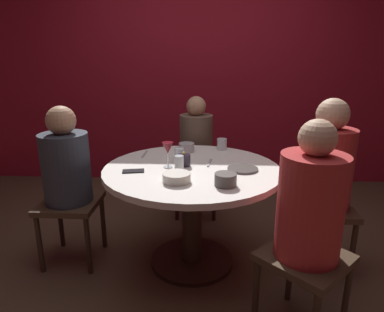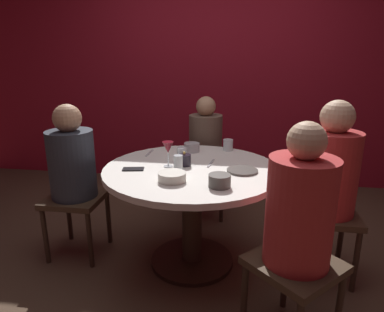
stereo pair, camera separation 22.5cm
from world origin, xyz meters
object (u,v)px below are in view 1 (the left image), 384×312
seated_diner_left (66,169)px  bowl_small_white (226,180)px  cup_near_candle (179,154)px  dining_table (192,191)px  bowl_salad_center (177,177)px  wine_glass (168,149)px  cup_by_right_diner (179,163)px  seated_diner_front_right (310,209)px  bowl_serving_large (187,147)px  seated_diner_back (196,143)px  candle_holder (184,160)px  cell_phone (133,171)px  dinner_plate (243,169)px  cup_by_left_diner (222,144)px  seated_diner_right (326,168)px

seated_diner_left → bowl_small_white: 1.14m
bowl_small_white → cup_near_candle: bearing=122.1°
dining_table → bowl_salad_center: (-0.08, -0.28, 0.20)m
wine_glass → cup_by_right_diner: bearing=-37.7°
seated_diner_front_right → bowl_small_white: 0.50m
seated_diner_front_right → bowl_serving_large: seated_diner_front_right is taller
seated_diner_back → seated_diner_front_right: size_ratio=0.95×
candle_holder → seated_diner_left: bearing=-177.8°
seated_diner_front_right → bowl_small_white: seated_diner_front_right is taller
cell_phone → bowl_small_white: (0.59, -0.22, 0.03)m
cup_near_candle → dinner_plate: bearing=-24.7°
seated_diner_left → wine_glass: (0.71, -0.01, 0.15)m
seated_diner_front_right → dinner_plate: (-0.28, 0.58, 0.02)m
bowl_serving_large → cell_phone: bearing=-122.5°
bowl_small_white → cup_by_left_diner: size_ratio=1.43×
cup_near_candle → cup_by_left_diner: bearing=44.0°
seated_diner_back → candle_holder: size_ratio=11.17×
seated_diner_front_right → cup_by_right_diner: size_ratio=11.57×
seated_diner_back → cup_by_right_diner: size_ratio=11.01×
seated_diner_front_right → cup_near_candle: 1.06m
wine_glass → bowl_small_white: size_ratio=1.36×
wine_glass → seated_diner_back: bearing=79.1°
seated_diner_left → seated_diner_front_right: size_ratio=0.97×
seated_diner_left → bowl_serving_large: 0.91m
seated_diner_right → wine_glass: size_ratio=6.86×
bowl_small_white → cup_by_left_diner: 0.80m
dinner_plate → cup_by_left_diner: bearing=103.1°
cup_near_candle → cup_by_right_diner: size_ratio=0.90×
candle_holder → cell_phone: candle_holder is taller
seated_diner_right → bowl_small_white: size_ratio=9.31×
candle_holder → dining_table: bearing=-28.2°
seated_diner_left → cup_by_right_diner: (0.79, -0.07, 0.07)m
cell_phone → cup_by_left_diner: bearing=123.6°
wine_glass → bowl_salad_center: size_ratio=1.04×
cup_near_candle → bowl_serving_large: bearing=80.7°
wine_glass → cup_near_candle: size_ratio=1.91×
seated_diner_back → bowl_salad_center: size_ratio=6.62×
seated_diner_right → cup_by_right_diner: 0.99m
cup_by_right_diner → cell_phone: bearing=-173.5°
seated_diner_right → cup_near_candle: seated_diner_right is taller
seated_diner_right → candle_holder: bearing=-1.8°
dinner_plate → cup_near_candle: cup_near_candle is taller
dining_table → bowl_small_white: bowl_small_white is taller
seated_diner_back → cup_by_left_diner: size_ratio=12.43×
bowl_small_white → candle_holder: bearing=126.6°
cup_by_left_diner → cup_by_right_diner: size_ratio=0.89×
seated_diner_front_right → wine_glass: seated_diner_front_right is taller
candle_holder → cup_by_right_diner: (-0.02, -0.10, 0.01)m
candle_holder → wine_glass: size_ratio=0.57×
seated_diner_left → seated_diner_back: size_ratio=1.02×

